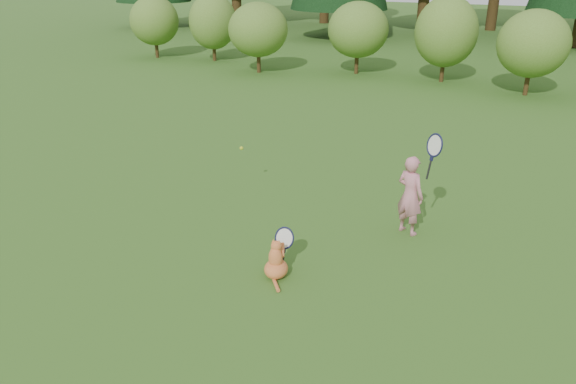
% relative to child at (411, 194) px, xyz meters
% --- Properties ---
extents(ground, '(100.00, 100.00, 0.00)m').
position_rel_child_xyz_m(ground, '(-1.84, -1.63, -0.65)').
color(ground, '#225618').
rests_on(ground, ground).
extents(shrub_row, '(28.00, 3.00, 2.80)m').
position_rel_child_xyz_m(shrub_row, '(-1.84, 11.37, 0.75)').
color(shrub_row, '#4E6F22').
rests_on(shrub_row, ground).
extents(child, '(0.74, 0.53, 1.84)m').
position_rel_child_xyz_m(child, '(0.00, 0.00, 0.00)').
color(child, '#CF7B89').
rests_on(child, ground).
extents(cat, '(0.45, 0.78, 0.71)m').
position_rel_child_xyz_m(cat, '(-1.27, -1.98, -0.37)').
color(cat, '#C35225').
rests_on(cat, ground).
extents(tennis_ball, '(0.06, 0.06, 0.06)m').
position_rel_child_xyz_m(tennis_ball, '(-3.12, 0.42, 0.16)').
color(tennis_ball, '#B5C617').
rests_on(tennis_ball, ground).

